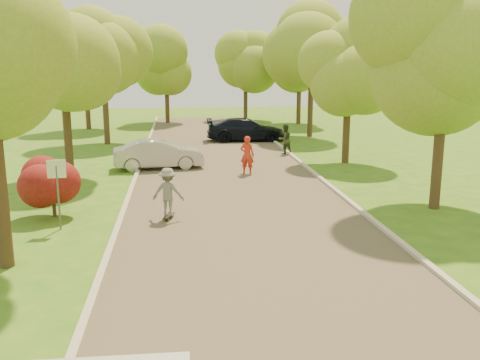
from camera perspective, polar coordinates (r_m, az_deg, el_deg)
name	(u,v)px	position (r m, az deg, el deg)	size (l,w,h in m)	color
ground	(267,270)	(13.47, 2.95, -9.55)	(100.00, 100.00, 0.00)	#306718
road	(234,193)	(21.03, -0.65, -1.43)	(8.00, 60.00, 0.01)	#4C4438
curb_left	(129,195)	(21.00, -11.71, -1.55)	(0.18, 60.00, 0.12)	#B2AD9E
curb_right	(334,189)	(21.80, 9.99, -0.97)	(0.18, 60.00, 0.12)	#B2AD9E
street_sign	(57,180)	(17.08, -18.92, 0.01)	(0.55, 0.06, 2.17)	#59595E
red_shrub	(52,184)	(18.72, -19.38, -0.44)	(1.70, 1.70, 1.95)	#382619
tree_l_midb	(68,73)	(24.77, -17.88, 10.78)	(4.30, 4.20, 6.62)	#382619
tree_l_far	(106,55)	(34.58, -14.07, 12.76)	(4.92, 4.80, 7.79)	#382619
tree_r_mida	(453,47)	(19.59, 21.78, 13.03)	(5.13, 5.00, 7.95)	#382619
tree_r_midb	(353,66)	(27.72, 11.95, 11.82)	(4.51, 4.40, 7.01)	#382619
tree_r_far	(315,51)	(37.51, 8.03, 13.50)	(5.33, 5.20, 8.34)	#382619
tree_bg_a	(88,59)	(42.84, -15.95, 12.31)	(5.12, 5.00, 7.72)	#382619
tree_bg_b	(302,56)	(45.51, 6.68, 12.95)	(5.12, 5.00, 7.95)	#382619
tree_bg_c	(169,63)	(46.32, -7.63, 12.28)	(4.92, 4.80, 7.33)	#382619
tree_bg_d	(248,60)	(48.73, 0.87, 12.73)	(5.12, 5.00, 7.72)	#382619
silver_sedan	(158,154)	(26.16, -8.69, 2.74)	(1.49, 4.28, 1.41)	#A9A8AC
dark_sedan	(246,130)	(35.22, 0.63, 5.41)	(2.09, 5.14, 1.49)	black
longboard	(169,216)	(17.79, -7.61, -3.84)	(0.41, 0.85, 0.10)	black
skateboarder	(168,192)	(17.58, -7.69, -1.29)	(1.04, 0.60, 1.60)	slate
person_striped	(247,155)	(24.56, 0.77, 2.68)	(0.64, 0.42, 1.77)	red
person_olive	(285,139)	(30.07, 4.80, 4.36)	(0.82, 0.64, 1.70)	#2D3520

